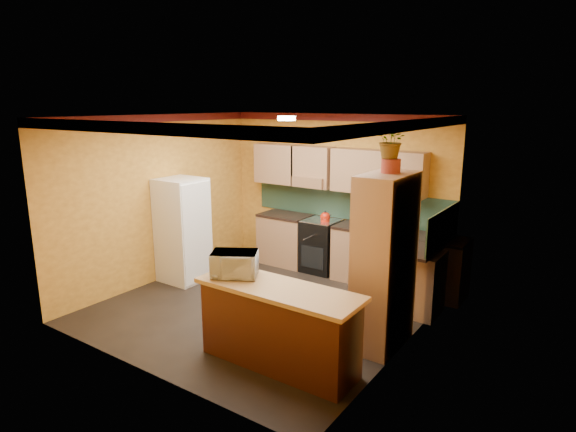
# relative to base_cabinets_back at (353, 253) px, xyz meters

# --- Properties ---
(room_shell) EXTENTS (4.24, 4.24, 2.72)m
(room_shell) POSITION_rel_base_cabinets_back_xyz_m (-0.51, -1.52, 1.65)
(room_shell) COLOR black
(room_shell) RESTS_ON ground
(base_cabinets_back) EXTENTS (3.65, 0.60, 0.88)m
(base_cabinets_back) POSITION_rel_base_cabinets_back_xyz_m (0.00, 0.00, 0.00)
(base_cabinets_back) COLOR #A67D58
(base_cabinets_back) RESTS_ON ground
(countertop_back) EXTENTS (3.65, 0.62, 0.04)m
(countertop_back) POSITION_rel_base_cabinets_back_xyz_m (0.00, -0.00, 0.46)
(countertop_back) COLOR black
(countertop_back) RESTS_ON base_cabinets_back
(stove) EXTENTS (0.58, 0.58, 0.91)m
(stove) POSITION_rel_base_cabinets_back_xyz_m (-0.62, -0.00, 0.02)
(stove) COLOR black
(stove) RESTS_ON ground
(kettle) EXTENTS (0.18, 0.18, 0.18)m
(kettle) POSITION_rel_base_cabinets_back_xyz_m (-0.53, -0.05, 0.56)
(kettle) COLOR red
(kettle) RESTS_ON stove
(sink) EXTENTS (0.48, 0.40, 0.03)m
(sink) POSITION_rel_base_cabinets_back_xyz_m (0.78, 0.00, 0.50)
(sink) COLOR silver
(sink) RESTS_ON countertop_back
(base_cabinets_right) EXTENTS (0.60, 0.80, 0.88)m
(base_cabinets_right) POSITION_rel_base_cabinets_back_xyz_m (1.27, -0.73, 0.00)
(base_cabinets_right) COLOR #A67D58
(base_cabinets_right) RESTS_ON ground
(countertop_right) EXTENTS (0.62, 0.80, 0.04)m
(countertop_right) POSITION_rel_base_cabinets_back_xyz_m (1.27, -0.73, 0.46)
(countertop_right) COLOR black
(countertop_right) RESTS_ON base_cabinets_right
(fridge) EXTENTS (0.68, 0.66, 1.70)m
(fridge) POSITION_rel_base_cabinets_back_xyz_m (-2.28, -1.65, 0.41)
(fridge) COLOR white
(fridge) RESTS_ON ground
(pantry) EXTENTS (0.48, 0.90, 2.10)m
(pantry) POSITION_rel_base_cabinets_back_xyz_m (1.32, -1.85, 0.61)
(pantry) COLOR #A67D58
(pantry) RESTS_ON ground
(fern_pot) EXTENTS (0.22, 0.22, 0.16)m
(fern_pot) POSITION_rel_base_cabinets_back_xyz_m (1.32, -1.80, 1.74)
(fern_pot) COLOR maroon
(fern_pot) RESTS_ON pantry
(fern) EXTENTS (0.44, 0.40, 0.42)m
(fern) POSITION_rel_base_cabinets_back_xyz_m (1.32, -1.80, 2.03)
(fern) COLOR #A67D58
(fern) RESTS_ON fern_pot
(breakfast_bar) EXTENTS (1.80, 0.55, 0.88)m
(breakfast_bar) POSITION_rel_base_cabinets_back_xyz_m (0.57, -2.96, 0.00)
(breakfast_bar) COLOR #451C10
(breakfast_bar) RESTS_ON ground
(bar_top) EXTENTS (1.90, 0.65, 0.05)m
(bar_top) POSITION_rel_base_cabinets_back_xyz_m (0.57, -2.96, 0.47)
(bar_top) COLOR tan
(bar_top) RESTS_ON breakfast_bar
(microwave) EXTENTS (0.63, 0.57, 0.29)m
(microwave) POSITION_rel_base_cabinets_back_xyz_m (-0.05, -2.96, 0.63)
(microwave) COLOR white
(microwave) RESTS_ON bar_top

